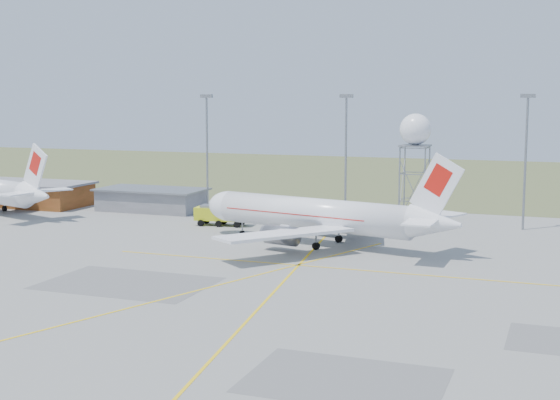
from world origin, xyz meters
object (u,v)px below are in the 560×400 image
at_px(airliner_main, 318,215).
at_px(radar_tower, 415,163).
at_px(baggage_tug, 48,206).
at_px(fire_truck, 223,216).

xyz_separation_m(airliner_main, radar_tower, (9.26, 19.95, 5.77)).
distance_m(airliner_main, baggage_tug, 57.19).
relative_size(airliner_main, baggage_tug, 13.43).
bearing_deg(baggage_tug, airliner_main, 6.19).
height_order(airliner_main, radar_tower, radar_tower).
distance_m(radar_tower, fire_truck, 30.93).
relative_size(fire_truck, baggage_tug, 2.97).
xyz_separation_m(radar_tower, fire_truck, (-28.16, -9.77, -8.25)).
relative_size(airliner_main, fire_truck, 4.53).
height_order(airliner_main, baggage_tug, airliner_main).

